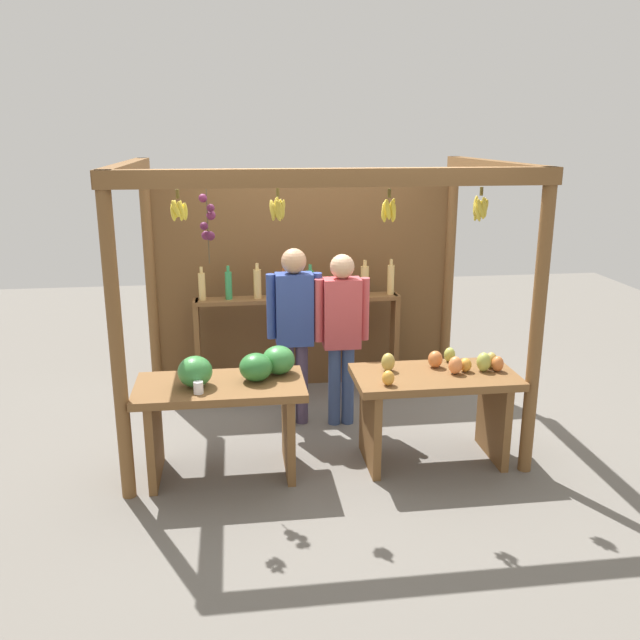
{
  "coord_description": "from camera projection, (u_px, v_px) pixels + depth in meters",
  "views": [
    {
      "loc": [
        -0.69,
        -5.46,
        2.53
      ],
      "look_at": [
        0.0,
        -0.2,
        1.04
      ],
      "focal_mm": 37.41,
      "sensor_mm": 36.0,
      "label": 1
    }
  ],
  "objects": [
    {
      "name": "fruit_counter_left",
      "position": [
        228.0,
        396.0,
        5.0
      ],
      "size": [
        1.26,
        0.64,
        0.96
      ],
      "color": "brown",
      "rests_on": "ground"
    },
    {
      "name": "vendor_man",
      "position": [
        294.0,
        321.0,
        5.78
      ],
      "size": [
        0.48,
        0.22,
        1.59
      ],
      "rotation": [
        0.0,
        0.0,
        0.05
      ],
      "color": "#493C56",
      "rests_on": "ground"
    },
    {
      "name": "vendor_woman",
      "position": [
        342.0,
        325.0,
        5.78
      ],
      "size": [
        0.48,
        0.21,
        1.54
      ],
      "rotation": [
        0.0,
        0.0,
        0.05
      ],
      "color": "#364A7A",
      "rests_on": "ground"
    },
    {
      "name": "market_stall",
      "position": [
        310.0,
        266.0,
        6.05
      ],
      "size": [
        3.12,
        2.16,
        2.31
      ],
      "color": "brown",
      "rests_on": "ground"
    },
    {
      "name": "bottle_shelf_unit",
      "position": [
        299.0,
        315.0,
        6.48
      ],
      "size": [
        2.0,
        0.22,
        1.35
      ],
      "color": "brown",
      "rests_on": "ground"
    },
    {
      "name": "ground_plane",
      "position": [
        317.0,
        425.0,
        5.98
      ],
      "size": [
        12.0,
        12.0,
        0.0
      ],
      "primitive_type": "plane",
      "color": "slate",
      "rests_on": "ground"
    },
    {
      "name": "fruit_counter_right",
      "position": [
        435.0,
        395.0,
        5.21
      ],
      "size": [
        1.26,
        0.64,
        0.89
      ],
      "color": "brown",
      "rests_on": "ground"
    }
  ]
}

